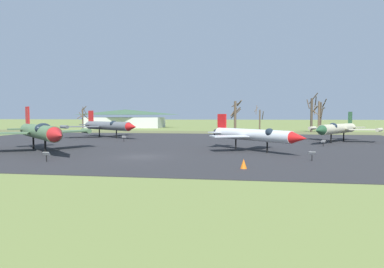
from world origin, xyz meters
name	(u,v)px	position (x,y,z in m)	size (l,w,h in m)	color
ground_plane	(141,157)	(0.00, 0.00, 0.00)	(600.00, 600.00, 0.00)	olive
asphalt_apron	(173,143)	(0.00, 15.69, 0.03)	(77.29, 52.29, 0.05)	#28282B
grass_verge_strip	(200,132)	(0.00, 47.83, 0.03)	(137.29, 12.00, 0.06)	brown
jet_fighter_front_left	(40,132)	(-12.68, 2.53, 2.35)	(13.89, 13.76, 5.32)	#4C6B47
info_placard_front_left	(46,155)	(-7.24, -4.73, 0.60)	(0.62, 0.34, 0.92)	black
jet_fighter_front_right	(108,126)	(-14.61, 26.22, 2.28)	(15.58, 14.26, 5.13)	#565B60
info_placard_front_right	(124,138)	(-8.34, 17.63, 0.62)	(0.60, 0.25, 0.98)	black
jet_fighter_rear_center	(254,135)	(11.35, 6.74, 1.96)	(10.99, 11.49, 4.36)	silver
info_placard_rear_center	(312,155)	(16.30, -0.66, 0.58)	(0.63, 0.35, 0.89)	black
jet_fighter_rear_left	(337,129)	(24.53, 21.43, 2.16)	(12.02, 14.16, 4.79)	#B7B293
info_placard_rear_left	(323,142)	(20.75, 13.87, 0.58)	(0.60, 0.31, 0.91)	black
bare_tree_far_left	(83,118)	(-32.03, 50.51, 3.49)	(2.87, 2.82, 6.73)	brown
bare_tree_left_of_center	(235,115)	(8.52, 50.05, 4.35)	(2.97, 2.28, 7.99)	brown
bare_tree_center	(260,119)	(14.73, 55.15, 3.24)	(2.45, 2.29, 6.86)	brown
bare_tree_right_of_center	(312,113)	(27.36, 53.38, 4.84)	(2.74, 2.73, 9.85)	#42382D
bare_tree_far_right	(318,115)	(29.07, 53.91, 4.18)	(2.71, 3.17, 7.71)	brown
bare_tree_backdrop_extra	(321,115)	(29.99, 55.20, 4.24)	(1.47, 2.10, 8.40)	#42382D
visitor_building	(126,119)	(-29.66, 76.58, 3.06)	(27.17, 13.28, 6.25)	beige
traffic_cone	(244,164)	(10.13, -5.93, 0.40)	(0.56, 0.56, 0.79)	orange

